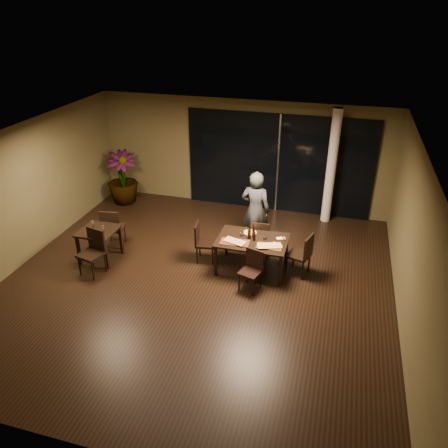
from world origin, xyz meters
TOP-DOWN VIEW (x-y plane):
  - ground at (0.00, 0.00)m, footprint 8.00×8.00m
  - wall_back at (0.00, 4.05)m, footprint 8.00×0.10m
  - wall_front at (0.00, -4.05)m, footprint 8.00×0.10m
  - wall_left at (-4.05, 0.00)m, footprint 0.10×8.00m
  - wall_right at (4.05, 0.00)m, footprint 0.10×8.00m
  - ceiling at (0.00, 0.00)m, footprint 8.00×8.00m
  - window_panel at (1.00, 3.96)m, footprint 5.00×0.06m
  - column at (2.40, 3.65)m, footprint 0.24×0.24m
  - main_table at (1.00, 0.80)m, footprint 1.50×1.00m
  - side_table at (-2.40, 0.30)m, footprint 0.80×0.80m
  - chair_main_far at (1.07, 1.39)m, footprint 0.43×0.43m
  - chair_main_near at (1.14, 0.15)m, footprint 0.49×0.49m
  - chair_main_left at (-0.16, 0.87)m, footprint 0.49×0.49m
  - chair_main_right at (2.08, 0.90)m, footprint 0.55×0.55m
  - chair_side_far at (-2.37, 0.86)m, footprint 0.53×0.53m
  - chair_side_near at (-2.26, -0.20)m, footprint 0.56×0.56m
  - diner at (0.84, 1.82)m, footprint 0.67×0.47m
  - potted_plant at (-3.33, 3.26)m, footprint 1.12×1.12m
  - pizza_board_left at (0.67, 0.58)m, footprint 0.63×0.34m
  - pizza_board_right at (1.41, 0.59)m, footprint 0.54×0.28m
  - oblong_pizza_left at (0.67, 0.58)m, footprint 0.49×0.32m
  - oblong_pizza_right at (1.41, 0.59)m, footprint 0.52×0.36m
  - round_pizza at (0.89, 1.07)m, footprint 0.28×0.28m
  - bottle_a at (0.92, 0.83)m, footprint 0.07×0.07m
  - bottle_b at (1.04, 0.78)m, footprint 0.06×0.06m
  - bottle_c at (0.99, 0.94)m, footprint 0.06×0.06m
  - tumbler_left at (0.75, 0.90)m, footprint 0.08×0.08m
  - tumbler_right at (1.25, 0.90)m, footprint 0.08×0.08m
  - napkin_near at (1.53, 0.73)m, footprint 0.20×0.16m
  - napkin_far at (1.58, 1.00)m, footprint 0.21×0.17m
  - wine_glass_a at (-2.57, 0.37)m, footprint 0.07×0.07m
  - wine_glass_b at (-2.23, 0.23)m, footprint 0.07×0.07m
  - side_napkin at (-2.37, 0.12)m, footprint 0.21×0.17m

SIDE VIEW (x-z plane):
  - ground at x=0.00m, z-range 0.00..0.00m
  - chair_main_near at x=1.14m, z-range 0.05..0.90m
  - chair_main_far at x=1.07m, z-range 0.05..0.96m
  - chair_main_left at x=-0.16m, z-range 0.05..0.98m
  - chair_main_right at x=2.08m, z-range 0.06..1.02m
  - chair_side_far at x=-2.37m, z-range 0.06..1.05m
  - chair_side_near at x=-2.26m, z-range 0.06..1.06m
  - side_table at x=-2.40m, z-range 0.25..1.00m
  - main_table at x=1.00m, z-range 0.30..1.05m
  - potted_plant at x=-3.33m, z-range 0.00..1.51m
  - pizza_board_left at x=0.67m, z-range 0.75..0.76m
  - pizza_board_right at x=1.41m, z-range 0.75..0.76m
  - round_pizza at x=0.89m, z-range 0.75..0.76m
  - napkin_near at x=1.53m, z-range 0.75..0.76m
  - napkin_far at x=1.58m, z-range 0.75..0.76m
  - side_napkin at x=-2.37m, z-range 0.75..0.76m
  - oblong_pizza_left at x=0.67m, z-range 0.77..0.78m
  - oblong_pizza_right at x=1.41m, z-range 0.77..0.78m
  - tumbler_right at x=1.25m, z-range 0.75..0.84m
  - tumbler_left at x=0.75m, z-range 0.75..0.84m
  - wine_glass_b at x=-2.23m, z-range 0.75..0.91m
  - wine_glass_a at x=-2.57m, z-range 0.75..0.92m
  - bottle_b at x=1.04m, z-range 0.75..1.01m
  - bottle_c at x=0.99m, z-range 0.75..1.03m
  - bottle_a at x=0.92m, z-range 0.75..1.07m
  - diner at x=0.84m, z-range 0.00..1.90m
  - window_panel at x=1.00m, z-range 0.00..2.70m
  - wall_back at x=0.00m, z-range 0.00..3.00m
  - wall_front at x=0.00m, z-range 0.00..3.00m
  - wall_left at x=-4.05m, z-range 0.00..3.00m
  - wall_right at x=4.05m, z-range 0.00..3.00m
  - column at x=2.40m, z-range 0.00..3.00m
  - ceiling at x=0.00m, z-range 3.00..3.04m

